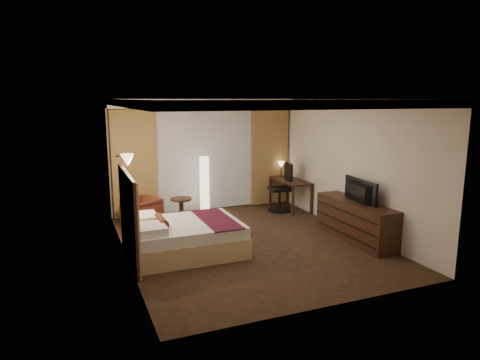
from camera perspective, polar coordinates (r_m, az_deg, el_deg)
name	(u,v)px	position (r m, az deg, el deg)	size (l,w,h in m)	color
floor	(248,243)	(8.27, 1.05, -8.34)	(4.50, 5.50, 0.01)	black
ceiling	(248,99)	(7.81, 1.12, 10.72)	(4.50, 5.50, 0.01)	white
back_wall	(204,155)	(10.48, -4.83, 3.32)	(4.50, 0.02, 2.70)	silver
left_wall	(124,182)	(7.36, -15.26, -0.25)	(0.02, 5.50, 2.70)	silver
right_wall	(349,166)	(9.04, 14.33, 1.81)	(0.02, 5.50, 2.70)	silver
crown_molding	(248,103)	(7.81, 1.12, 10.28)	(4.50, 5.50, 0.12)	black
soffit	(206,103)	(10.16, -4.51, 10.16)	(4.50, 0.50, 0.20)	white
curtain_sheer	(205,160)	(10.42, -4.69, 2.72)	(2.48, 0.04, 2.45)	silver
curtain_left_drape	(134,164)	(9.99, -13.93, 2.09)	(1.00, 0.14, 2.45)	#A88A4C
curtain_right_drape	(269,156)	(10.99, 3.91, 3.15)	(1.00, 0.14, 2.45)	#A88A4C
wall_sconce	(127,160)	(7.98, -14.80, 2.59)	(0.24, 0.24, 0.24)	white
bed	(186,238)	(7.73, -7.22, -7.63)	(1.91, 1.49, 0.56)	white
headboard	(129,218)	(7.42, -14.57, -4.89)	(0.12, 1.79, 1.50)	tan
armchair	(142,211)	(9.41, -13.00, -4.03)	(0.67, 0.63, 0.69)	#4F2217
side_table	(181,210)	(9.70, -7.82, -3.92)	(0.47, 0.47, 0.52)	black
floor_lamp	(205,186)	(10.01, -4.75, -0.81)	(0.29, 0.29, 1.40)	white
desk	(290,194)	(10.65, 6.68, -1.93)	(0.55, 1.30, 0.75)	black
desk_lamp	(281,170)	(10.98, 5.50, 1.38)	(0.18, 0.18, 0.34)	#FFD899
office_chair	(280,187)	(10.42, 5.32, -0.97)	(0.57, 0.57, 1.18)	black
dresser	(355,221)	(8.61, 15.14, -5.27)	(0.50, 1.98, 0.77)	black
television	(356,186)	(8.43, 15.21, -0.81)	(1.05, 0.60, 0.14)	black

